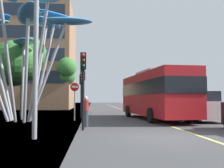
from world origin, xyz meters
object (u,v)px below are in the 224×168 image
at_px(leaf_sculpture, 23,25).
at_px(car_far_side, 148,102).
at_px(traffic_light_island_mid, 81,86).
at_px(car_side_street, 160,103).
at_px(traffic_light_opposite, 84,84).
at_px(no_entry_sign, 75,95).
at_px(traffic_light_kerb_far, 83,79).
at_px(red_bus, 154,93).
at_px(traffic_light_kerb_near, 83,74).
at_px(car_parked_far, 173,104).
at_px(pedestrian, 86,112).
at_px(car_parked_mid, 202,107).
at_px(street_lamp, 45,0).

distance_m(leaf_sculpture, car_far_side, 22.72).
height_order(traffic_light_island_mid, car_side_street, traffic_light_island_mid).
height_order(traffic_light_opposite, no_entry_sign, traffic_light_opposite).
relative_size(traffic_light_kerb_far, no_entry_sign, 1.46).
relative_size(red_bus, traffic_light_kerb_near, 2.96).
distance_m(car_far_side, no_entry_sign, 20.11).
height_order(leaf_sculpture, no_entry_sign, leaf_sculpture).
xyz_separation_m(car_parked_far, pedestrian, (-7.73, -9.86, -0.21)).
distance_m(leaf_sculpture, car_parked_mid, 13.58).
xyz_separation_m(car_parked_far, car_far_side, (0.38, 12.69, 0.04)).
bearing_deg(no_entry_sign, car_side_street, 52.84).
bearing_deg(traffic_light_kerb_near, traffic_light_island_mid, 92.96).
relative_size(red_bus, street_lamp, 1.31).
bearing_deg(car_side_street, red_bus, -106.32).
relative_size(traffic_light_kerb_near, traffic_light_kerb_far, 0.96).
xyz_separation_m(street_lamp, no_entry_sign, (0.56, 8.90, -3.51)).
xyz_separation_m(traffic_light_kerb_far, pedestrian, (0.29, -3.14, -1.96)).
xyz_separation_m(traffic_light_kerb_far, street_lamp, (-1.15, -7.47, 2.49)).
bearing_deg(car_parked_mid, car_far_side, 88.73).
xyz_separation_m(traffic_light_kerb_far, no_entry_sign, (-0.60, 1.44, -1.03)).
bearing_deg(street_lamp, car_far_side, 70.43).
relative_size(red_bus, car_parked_far, 2.59).
xyz_separation_m(leaf_sculpture, no_entry_sign, (3.65, 0.05, -4.93)).
relative_size(pedestrian, no_entry_sign, 0.62).
relative_size(traffic_light_island_mid, car_far_side, 0.91).
bearing_deg(car_far_side, leaf_sculpture, -125.06).
height_order(traffic_light_island_mid, car_parked_far, traffic_light_island_mid).
height_order(pedestrian, no_entry_sign, no_entry_sign).
distance_m(red_bus, traffic_light_opposite, 7.08).
height_order(red_bus, leaf_sculpture, leaf_sculpture).
height_order(traffic_light_kerb_near, street_lamp, street_lamp).
xyz_separation_m(traffic_light_kerb_near, car_side_street, (8.39, 18.32, -1.62)).
relative_size(leaf_sculpture, car_parked_far, 2.54).
bearing_deg(leaf_sculpture, red_bus, 3.72).
bearing_deg(car_far_side, traffic_light_kerb_far, -113.41).
xyz_separation_m(car_side_street, street_lamp, (-9.75, -21.04, 4.21)).
distance_m(car_parked_far, street_lamp, 17.42).
distance_m(traffic_light_kerb_far, pedestrian, 3.72).
bearing_deg(car_parked_mid, street_lamp, -141.03).
distance_m(red_bus, car_far_side, 17.72).
relative_size(traffic_light_island_mid, car_parked_mid, 0.87).
height_order(leaf_sculpture, traffic_light_opposite, leaf_sculpture).
height_order(car_side_street, pedestrian, car_side_street).
bearing_deg(traffic_light_kerb_far, leaf_sculpture, 161.94).
height_order(car_parked_mid, car_far_side, car_far_side).
bearing_deg(car_side_street, traffic_light_kerb_far, -122.37).
xyz_separation_m(car_far_side, pedestrian, (-8.11, -22.55, -0.25)).
bearing_deg(car_side_street, car_parked_mid, -92.65).
relative_size(car_parked_mid, pedestrian, 2.44).
relative_size(red_bus, traffic_light_opposite, 2.76).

